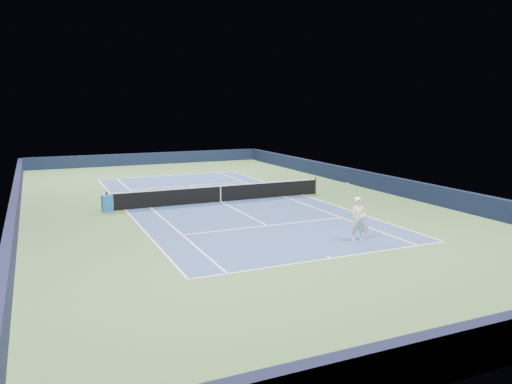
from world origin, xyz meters
name	(u,v)px	position (x,y,z in m)	size (l,w,h in m)	color
ground	(221,202)	(0.00, 0.00, 0.00)	(40.00, 40.00, 0.00)	#3A5A31
wall_far	(148,159)	(0.00, 19.82, 0.55)	(22.00, 0.35, 1.10)	black
wall_right	(372,181)	(10.82, 0.00, 0.55)	(0.35, 40.00, 1.10)	black
wall_left	(15,208)	(-10.82, 0.00, 0.55)	(0.35, 40.00, 1.10)	black
court_surface	(221,202)	(0.00, 0.00, 0.00)	(10.97, 23.77, 0.01)	navy
baseline_far	(169,175)	(0.00, 11.88, 0.01)	(10.97, 0.08, 0.00)	white
baseline_near	(331,258)	(0.00, -11.88, 0.01)	(10.97, 0.08, 0.00)	white
sideline_doubles_right	(303,195)	(5.49, 0.00, 0.01)	(0.08, 23.77, 0.00)	white
sideline_doubles_left	(125,210)	(-5.49, 0.00, 0.01)	(0.08, 23.77, 0.00)	white
sideline_singles_right	(283,196)	(4.12, 0.00, 0.01)	(0.08, 23.77, 0.00)	white
sideline_singles_left	(150,208)	(-4.12, 0.00, 0.01)	(0.08, 23.77, 0.00)	white
service_line_far	(189,185)	(0.00, 6.40, 0.01)	(8.23, 0.08, 0.00)	white
service_line_near	(268,226)	(0.00, -6.40, 0.01)	(8.23, 0.08, 0.00)	white
center_service_line	(221,202)	(0.00, 0.00, 0.01)	(0.08, 12.80, 0.00)	white
center_mark_far	(170,176)	(0.00, 11.73, 0.01)	(0.08, 0.30, 0.00)	white
center_mark_near	(329,257)	(0.00, -11.73, 0.01)	(0.08, 0.30, 0.00)	white
tennis_net	(221,193)	(0.00, 0.00, 0.50)	(12.90, 0.10, 1.07)	black
sponsor_cube	(107,203)	(-6.40, 0.00, 0.44)	(0.59, 0.52, 0.89)	#1C57A8
tennis_player	(359,219)	(2.37, -10.22, 0.92)	(0.83, 1.28, 2.29)	white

